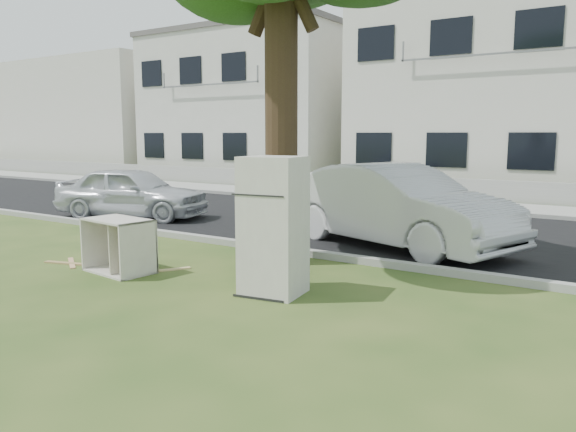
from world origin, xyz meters
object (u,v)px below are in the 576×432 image
Objects in this scene: cabinet at (119,245)px; car_left at (132,192)px; fridge at (273,226)px; car_center at (395,206)px.

cabinet is 0.28× the size of car_left.
fridge reaches higher than car_left.
car_center is (0.11, 3.92, -0.14)m from fridge.
car_center is 1.23× the size of car_left.
fridge reaches higher than car_center.
cabinet is at bearing 178.58° from fridge.
fridge is 0.48× the size of car_left.
car_left is (-4.29, 4.05, 0.24)m from cabinet.
car_left is at bearing 143.51° from cabinet.
cabinet is 5.90m from car_left.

